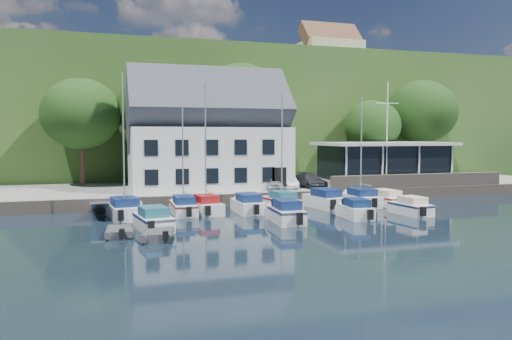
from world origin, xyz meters
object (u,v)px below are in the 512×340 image
Objects in this scene: car_blue at (346,179)px; dinghy_0 at (120,230)px; club_pavilion at (384,162)px; boat_r2_0 at (153,218)px; boat_r2_2 at (286,211)px; boat_r2_3 at (355,208)px; boat_r1_6 at (361,151)px; car_silver at (272,183)px; harbor_building at (208,140)px; boat_r1_4 at (282,152)px; boat_r1_2 at (206,155)px; boat_r1_7 at (385,198)px; boat_r1_3 at (248,203)px; dinghy_1 at (158,233)px; boat_r1_0 at (124,153)px; flagpole at (387,134)px; car_dgrey at (310,180)px; boat_r2_4 at (411,205)px; boat_r1_5 at (325,198)px; car_white at (289,182)px; boat_r1_1 at (183,156)px.

dinghy_0 is (-21.11, -12.84, -1.31)m from car_blue.
club_pavilion reaches higher than car_blue.
boat_r2_2 is at bearing -8.22° from boat_r2_0.
boat_r1_6 is at bearing 62.85° from boat_r2_3.
harbor_building is at bearing 152.14° from car_silver.
harbor_building is at bearing 108.26° from boat_r1_4.
boat_r1_6 is (12.96, 0.28, 0.16)m from boat_r1_2.
boat_r1_7 is at bearing -11.25° from boat_r1_4.
boat_r2_0 is at bearing -162.45° from boat_r1_6.
boat_r1_7 is 11.61m from boat_r2_2.
boat_r1_3 is at bearing 149.02° from boat_r2_3.
boat_r1_0 is at bearing 112.71° from dinghy_1.
boat_r2_3 is at bearing -127.75° from club_pavilion.
boat_r1_2 is at bearing -163.95° from flagpole.
harbor_building is 4.05× the size of car_silver.
boat_r1_2 is 6.11m from boat_r1_4.
boat_r2_4 is at bearing -77.47° from car_dgrey.
boat_r1_0 is at bearing 175.30° from boat_r1_4.
boat_r2_0 is at bearing -167.76° from boat_r1_5.
dinghy_0 is (-15.33, -12.79, -1.22)m from car_white.
car_dgrey reaches higher than boat_r1_3.
club_pavilion reaches higher than car_white.
dinghy_0 is at bearing 178.34° from boat_r2_4.
club_pavilion reaches higher than boat_r1_3.
boat_r1_3 is at bearing 107.66° from boat_r2_2.
flagpole is at bearing -117.02° from club_pavilion.
boat_r2_4 is (5.35, -11.02, -0.86)m from car_white.
car_silver is at bearing 79.29° from boat_r2_2.
boat_r1_6 is (5.87, -5.27, 2.92)m from car_silver.
boat_r2_2 is at bearing -80.34° from harbor_building.
dinghy_1 is (-14.04, -8.21, -0.44)m from boat_r1_5.
boat_r1_0 is 3.11× the size of dinghy_1.
car_silver reaches higher than boat_r2_3.
dinghy_1 is (-8.74, -2.92, -0.44)m from boat_r2_2.
club_pavilion reaches higher than car_dgrey.
flagpole reaches higher than boat_r1_4.
boat_r2_0 is 13.99m from boat_r2_3.
boat_r1_7 is (5.97, -6.50, -0.86)m from car_white.
boat_r1_0 is (-12.92, -5.75, 2.95)m from car_silver.
dinghy_1 is at bearing -162.69° from boat_r2_3.
car_blue is at bearing -158.51° from club_pavilion.
dinghy_1 is at bearing -149.63° from flagpole.
boat_r1_5 is at bearing 26.23° from dinghy_0.
car_silver is at bearing 45.51° from dinghy_0.
boat_r1_3 is at bearing -5.07° from boat_r1_1.
boat_r1_0 is at bearing -163.49° from car_dgrey.
boat_r1_1 is 1.82× the size of boat_r2_4.
boat_r2_3 is at bearing -99.01° from boat_r1_5.
car_dgrey is at bearing -166.41° from club_pavilion.
flagpole is at bearing 15.03° from boat_r1_1.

